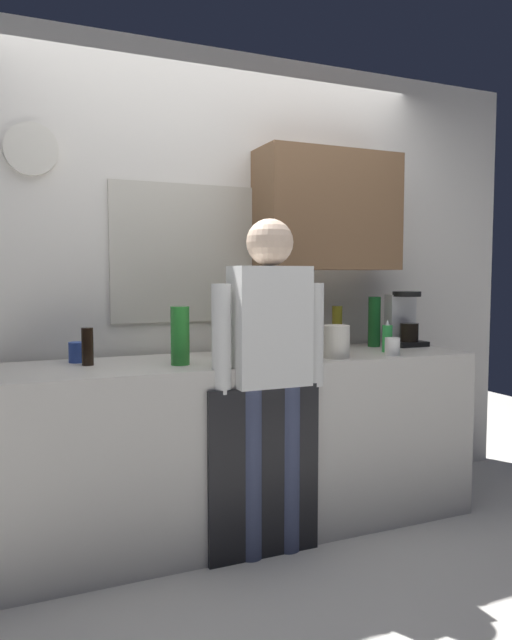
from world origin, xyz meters
TOP-DOWN VIEW (x-y plane):
  - ground_plane at (0.00, 0.00)m, footprint 8.00×8.00m
  - kitchen_counter at (0.00, 0.30)m, footprint 2.49×0.64m
  - dishwasher_panel at (-0.04, -0.03)m, footprint 0.56×0.02m
  - back_wall_assembly at (0.08, 0.70)m, footprint 4.09×0.42m
  - coffee_maker at (1.10, 0.44)m, footprint 0.20×0.20m
  - bottle_clear_soda at (-0.37, 0.21)m, footprint 0.09×0.09m
  - bottle_green_wine at (0.90, 0.45)m, footprint 0.07×0.07m
  - bottle_red_vinegar at (0.23, 0.36)m, footprint 0.06×0.06m
  - bottle_dark_sauce at (-0.78, 0.37)m, footprint 0.06×0.06m
  - bottle_olive_oil at (0.64, 0.45)m, footprint 0.06×0.06m
  - cup_white_mug at (0.76, 0.08)m, footprint 0.08×0.08m
  - cup_blue_mug at (-0.82, 0.49)m, footprint 0.08×0.08m
  - mixing_bowl at (0.33, 0.53)m, footprint 0.22×0.22m
  - potted_plant at (-0.03, 0.40)m, footprint 0.15×0.15m
  - dish_soap at (0.82, 0.21)m, footprint 0.06×0.06m
  - storage_canister at (0.43, 0.12)m, footprint 0.14×0.14m
  - person_at_sink at (0.00, 0.00)m, footprint 0.57×0.22m

SIDE VIEW (x-z plane):
  - ground_plane at x=0.00m, z-range 0.00..0.00m
  - dishwasher_panel at x=-0.04m, z-range 0.00..0.82m
  - kitchen_counter at x=0.00m, z-range 0.00..0.91m
  - person_at_sink at x=0.00m, z-range 0.15..1.75m
  - mixing_bowl at x=0.33m, z-range 0.91..0.99m
  - cup_white_mug at x=0.76m, z-range 0.91..1.01m
  - cup_blue_mug at x=-0.82m, z-range 0.91..1.01m
  - dish_soap at x=0.82m, z-range 0.90..1.08m
  - storage_canister at x=0.43m, z-range 0.91..1.08m
  - bottle_dark_sauce at x=-0.78m, z-range 0.91..1.09m
  - bottle_red_vinegar at x=0.23m, z-range 0.91..1.13m
  - bottle_olive_oil at x=0.64m, z-range 0.91..1.16m
  - potted_plant at x=-0.03m, z-range 0.93..1.16m
  - bottle_clear_soda at x=-0.37m, z-range 0.91..1.19m
  - coffee_maker at x=1.10m, z-range 0.89..1.22m
  - bottle_green_wine at x=0.90m, z-range 0.91..1.21m
  - back_wall_assembly at x=0.08m, z-range 0.06..2.66m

